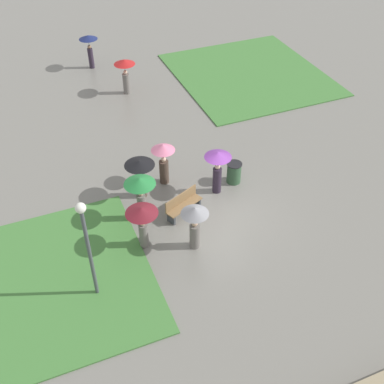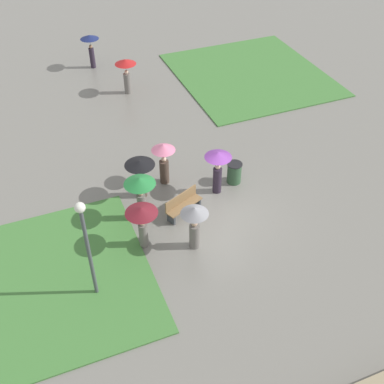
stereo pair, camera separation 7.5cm
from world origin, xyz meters
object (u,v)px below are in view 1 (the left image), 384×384
object	(u,v)px
lone_walker_mid_plaza	(89,44)
crowd_person_maroon	(142,217)
lone_walker_far_path	(125,69)
trash_bin	(234,173)
crowd_person_green	(140,189)
park_bench	(183,204)
lamp_post	(87,238)
crowd_person_pink	(163,157)
crowd_person_purple	(218,164)
crowd_person_grey	(195,220)
crowd_person_black	(140,172)

from	to	relation	value
lone_walker_mid_plaza	crowd_person_maroon	bearing A→B (deg)	-175.60
lone_walker_far_path	lone_walker_mid_plaza	xyz separation A→B (m)	(-1.04, 3.73, 0.07)
trash_bin	crowd_person_green	xyz separation A→B (m)	(-4.22, -0.76, 1.06)
park_bench	crowd_person_green	xyz separation A→B (m)	(-1.55, 0.26, 1.06)
trash_bin	lone_walker_mid_plaza	distance (m)	13.17
lamp_post	crowd_person_pink	distance (m)	6.24
crowd_person_green	lamp_post	bearing A→B (deg)	87.50
trash_bin	crowd_person_purple	world-z (taller)	crowd_person_purple
park_bench	crowd_person_grey	distance (m)	2.00
crowd_person_purple	lone_walker_far_path	world-z (taller)	crowd_person_purple
lamp_post	crowd_person_purple	size ratio (longest dim) A/B	2.01
crowd_person_black	lone_walker_mid_plaza	bearing A→B (deg)	99.04
park_bench	crowd_person_maroon	size ratio (longest dim) A/B	0.90
crowd_person_maroon	crowd_person_green	distance (m)	1.40
trash_bin	crowd_person_maroon	world-z (taller)	crowd_person_maroon
lone_walker_far_path	lone_walker_mid_plaza	world-z (taller)	lone_walker_mid_plaza
lamp_post	crowd_person_grey	bearing A→B (deg)	11.25
crowd_person_maroon	lone_walker_far_path	distance (m)	11.46
crowd_person_maroon	crowd_person_green	xyz separation A→B (m)	(0.37, 1.34, 0.14)
crowd_person_maroon	lone_walker_mid_plaza	size ratio (longest dim) A/B	0.92
crowd_person_purple	crowd_person_grey	world-z (taller)	crowd_person_purple
crowd_person_pink	crowd_person_green	distance (m)	2.40
park_bench	crowd_person_maroon	distance (m)	2.39
crowd_person_pink	lone_walker_mid_plaza	world-z (taller)	lone_walker_mid_plaza
crowd_person_maroon	crowd_person_green	bearing A→B (deg)	162.18
trash_bin	crowd_person_purple	bearing A→B (deg)	-161.40
crowd_person_purple	crowd_person_pink	bearing A→B (deg)	100.36
crowd_person_maroon	crowd_person_grey	distance (m)	1.81
crowd_person_green	crowd_person_pink	bearing A→B (deg)	-91.32
trash_bin	lone_walker_mid_plaza	world-z (taller)	lone_walker_mid_plaza
crowd_person_grey	crowd_person_green	bearing A→B (deg)	-132.56
lone_walker_far_path	lone_walker_mid_plaza	bearing A→B (deg)	30.72
crowd_person_green	lone_walker_far_path	xyz separation A→B (m)	(2.27, 9.81, -0.12)
crowd_person_grey	crowd_person_green	size ratio (longest dim) A/B	0.93
crowd_person_green	lone_walker_mid_plaza	world-z (taller)	crowd_person_green
crowd_person_pink	lone_walker_far_path	xyz separation A→B (m)	(0.73, 7.98, 0.12)
lone_walker_mid_plaza	crowd_person_purple	bearing A→B (deg)	-160.47
trash_bin	crowd_person_pink	world-z (taller)	crowd_person_pink
crowd_person_grey	lone_walker_far_path	size ratio (longest dim) A/B	0.97
park_bench	crowd_person_black	size ratio (longest dim) A/B	0.94
trash_bin	crowd_person_grey	bearing A→B (deg)	-136.16
crowd_person_maroon	lone_walker_far_path	bearing A→B (deg)	164.14
crowd_person_purple	lone_walker_mid_plaza	bearing A→B (deg)	57.40
lone_walker_far_path	lone_walker_mid_plaza	size ratio (longest dim) A/B	0.98
trash_bin	crowd_person_purple	size ratio (longest dim) A/B	0.47
park_bench	lone_walker_far_path	size ratio (longest dim) A/B	0.85
crowd_person_maroon	lone_walker_mid_plaza	distance (m)	14.97
crowd_person_pink	crowd_person_grey	xyz separation A→B (m)	(-0.24, -3.88, 0.02)
lamp_post	crowd_person_grey	size ratio (longest dim) A/B	2.10
crowd_person_purple	crowd_person_green	world-z (taller)	crowd_person_green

